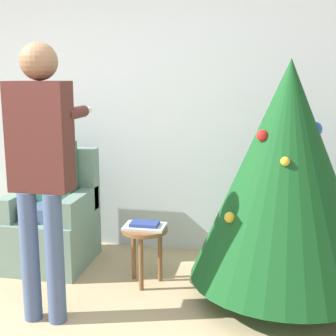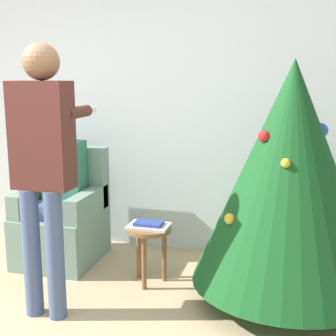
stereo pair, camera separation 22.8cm
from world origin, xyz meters
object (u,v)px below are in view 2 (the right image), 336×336
(armchair, at_px, (63,222))
(person_seated, at_px, (60,184))
(christmas_tree, at_px, (289,175))
(person_standing, at_px, (43,156))
(side_stool, at_px, (149,238))

(armchair, distance_m, person_seated, 0.35)
(christmas_tree, relative_size, person_standing, 0.95)
(person_seated, height_order, side_stool, person_seated)
(person_seated, distance_m, side_stool, 0.96)
(christmas_tree, height_order, side_stool, christmas_tree)
(christmas_tree, relative_size, side_stool, 3.78)
(person_standing, height_order, side_stool, person_standing)
(christmas_tree, height_order, person_seated, christmas_tree)
(christmas_tree, bearing_deg, person_standing, -160.22)
(person_seated, relative_size, person_standing, 0.69)
(christmas_tree, xyz_separation_m, armchair, (-1.91, 0.33, -0.60))
(person_seated, distance_m, person_standing, 1.01)
(person_standing, bearing_deg, person_seated, 112.60)
(person_standing, xyz_separation_m, side_stool, (0.52, 0.62, -0.72))
(person_seated, xyz_separation_m, person_standing, (0.36, -0.86, 0.40))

